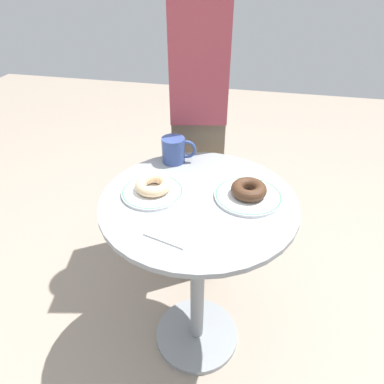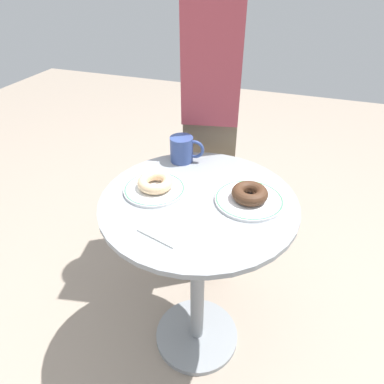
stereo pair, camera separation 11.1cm
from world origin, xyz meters
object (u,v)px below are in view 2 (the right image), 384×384
at_px(plate_left, 155,189).
at_px(coffee_mug, 183,149).
at_px(cafe_table, 198,256).
at_px(person_figure, 213,116).
at_px(donut_glazed, 155,182).
at_px(paper_napkin, 168,227).
at_px(plate_right, 249,200).
at_px(donut_chocolate, 250,193).

xyz_separation_m(plate_left, coffee_mug, (0.02, 0.22, 0.04)).
distance_m(cafe_table, person_figure, 0.64).
xyz_separation_m(donut_glazed, coffee_mug, (0.02, 0.22, 0.02)).
xyz_separation_m(donut_glazed, paper_napkin, (0.12, -0.17, -0.03)).
bearing_deg(plate_right, person_figure, 118.25).
height_order(plate_left, donut_chocolate, donut_chocolate).
distance_m(donut_glazed, donut_chocolate, 0.32).
bearing_deg(cafe_table, plate_left, 179.57).
relative_size(cafe_table, coffee_mug, 5.81).
distance_m(plate_right, coffee_mug, 0.35).
xyz_separation_m(donut_chocolate, paper_napkin, (-0.20, -0.21, -0.03)).
relative_size(cafe_table, donut_chocolate, 6.52).
height_order(donut_glazed, paper_napkin, donut_glazed).
relative_size(plate_right, person_figure, 0.13).
distance_m(plate_left, plate_right, 0.32).
relative_size(donut_glazed, coffee_mug, 0.92).
height_order(donut_glazed, coffee_mug, coffee_mug).
bearing_deg(donut_glazed, plate_left, -111.10).
xyz_separation_m(cafe_table, donut_glazed, (-0.16, 0.01, 0.29)).
bearing_deg(coffee_mug, donut_glazed, -94.34).
bearing_deg(donut_glazed, paper_napkin, -56.25).
xyz_separation_m(plate_right, person_figure, (-0.27, 0.50, 0.06)).
relative_size(cafe_table, paper_napkin, 5.88).
bearing_deg(paper_napkin, plate_right, 46.78).
bearing_deg(plate_left, donut_glazed, 68.90).
distance_m(plate_left, coffee_mug, 0.23).
relative_size(plate_right, paper_napkin, 1.71).
relative_size(donut_glazed, paper_napkin, 0.93).
height_order(plate_right, donut_chocolate, donut_chocolate).
bearing_deg(person_figure, plate_left, -94.78).
bearing_deg(donut_glazed, coffee_mug, 85.66).
distance_m(donut_chocolate, paper_napkin, 0.29).
height_order(plate_right, coffee_mug, coffee_mug).
height_order(plate_left, paper_napkin, plate_left).
distance_m(cafe_table, donut_glazed, 0.33).
bearing_deg(plate_right, donut_chocolate, -26.57).
height_order(cafe_table, plate_left, plate_left).
bearing_deg(cafe_table, plate_right, 15.49).
bearing_deg(paper_napkin, cafe_table, 76.44).
xyz_separation_m(plate_right, donut_glazed, (-0.31, -0.04, 0.02)).
relative_size(donut_chocolate, paper_napkin, 0.90).
bearing_deg(donut_chocolate, paper_napkin, -133.22).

